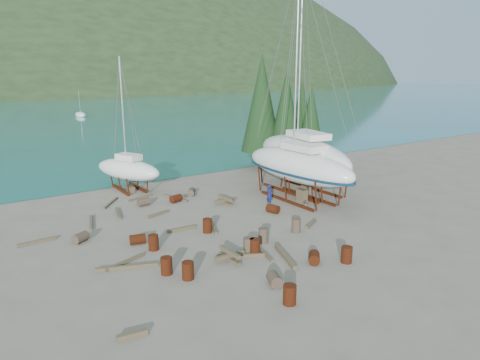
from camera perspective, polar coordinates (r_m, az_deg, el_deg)
ground at (r=27.48m, az=2.25°, el=-6.44°), size 600.00×600.00×0.00m
far_house_right at (r=215.52m, az=-22.84°, el=11.25°), size 6.60×5.60×5.60m
cypress_near_right at (r=43.10m, az=6.14°, el=8.91°), size 3.60×3.60×10.00m
cypress_mid_right at (r=42.72m, az=9.41°, el=7.58°), size 3.06×3.06×8.50m
cypress_back_left at (r=43.64m, az=2.92°, el=10.18°), size 4.14×4.14×11.50m
cypress_far_right at (r=45.89m, az=8.18°, el=8.43°), size 3.24×3.24×9.00m
moored_boat_mid at (r=104.15m, az=-20.49°, el=8.13°), size 2.00×5.00×6.05m
large_sailboat_near at (r=33.07m, az=7.77°, el=1.99°), size 3.46×10.99×17.20m
large_sailboat_far at (r=35.36m, az=8.30°, el=3.42°), size 5.75×12.73×19.43m
small_sailboat_shore at (r=37.05m, az=-14.70°, el=1.43°), size 4.70×7.10×10.91m
worker at (r=31.88m, az=3.93°, el=-2.03°), size 0.40×0.59×1.60m
drum_0 at (r=21.70m, az=-9.78°, el=-11.19°), size 0.58×0.58×0.88m
drum_1 at (r=20.52m, az=4.60°, el=-13.05°), size 0.87×1.03×0.58m
drum_2 at (r=25.65m, az=-13.49°, el=-7.68°), size 0.99×0.77×0.58m
drum_3 at (r=19.01m, az=6.63°, el=-14.94°), size 0.58×0.58×0.88m
drum_4 at (r=33.12m, az=-8.53°, el=-2.45°), size 0.99×0.77×0.58m
drum_5 at (r=26.91m, az=7.50°, el=-6.01°), size 0.58×0.58×0.88m
drum_6 at (r=30.38m, az=4.40°, el=-3.86°), size 0.79×1.00×0.58m
drum_7 at (r=23.27m, az=14.04°, el=-9.63°), size 0.58×0.58×0.88m
drum_8 at (r=24.59m, az=-11.46°, el=-8.16°), size 0.58×0.58×0.88m
drum_9 at (r=32.69m, az=-12.72°, el=-2.87°), size 0.92×0.64×0.58m
drum_10 at (r=23.58m, az=1.99°, el=-8.87°), size 0.58×0.58×0.88m
drum_11 at (r=34.74m, az=-6.50°, el=-1.60°), size 1.00×1.05×0.58m
drum_12 at (r=22.95m, az=9.86°, el=-10.16°), size 1.03×1.04×0.58m
drum_13 at (r=21.07m, az=-6.96°, el=-11.89°), size 0.58×0.58×0.88m
drum_14 at (r=26.72m, az=-4.36°, el=-6.08°), size 0.58×0.58×0.88m
drum_15 at (r=26.87m, az=-20.49°, el=-7.19°), size 1.05×0.95×0.58m
drum_16 at (r=23.71m, az=1.14°, el=-8.72°), size 0.58×0.58×0.88m
drum_17 at (r=25.14m, az=3.13°, el=-7.38°), size 0.58×0.58×0.88m
timber_0 at (r=33.83m, az=-16.85°, el=-2.95°), size 1.84×2.32×0.14m
timber_1 at (r=32.85m, az=8.66°, el=-2.95°), size 1.20×1.35×0.19m
timber_2 at (r=27.76m, az=-25.49°, el=-7.45°), size 2.07×0.28×0.19m
timber_3 at (r=23.88m, az=2.99°, el=-9.52°), size 0.76×2.52×0.15m
timber_4 at (r=30.41m, az=-10.86°, el=-4.47°), size 1.84×0.71×0.17m
timber_5 at (r=23.37m, az=0.18°, el=-10.03°), size 2.51×1.45×0.16m
timber_7 at (r=28.37m, az=9.45°, el=-5.77°), size 1.57×0.93×0.17m
timber_8 at (r=27.32m, az=-7.81°, el=-6.48°), size 1.88×0.31×0.19m
timber_9 at (r=34.60m, az=-13.16°, el=-2.32°), size 2.12×0.65×0.15m
timber_10 at (r=33.98m, az=-8.66°, el=-2.39°), size 0.92×2.66×0.16m
timber_11 at (r=27.53m, az=-3.54°, el=-6.24°), size 1.08×2.22×0.15m
timber_12 at (r=23.37m, az=-15.16°, el=-10.55°), size 2.36×0.94×0.17m
timber_13 at (r=17.49m, az=-14.18°, el=-19.39°), size 1.17×0.40×0.22m
timber_14 at (r=22.80m, az=-14.81°, el=-11.15°), size 2.95×1.28×0.18m
timber_15 at (r=29.90m, az=-19.23°, el=-5.37°), size 0.93×2.83×0.15m
timber_16 at (r=23.34m, az=6.03°, el=-10.06°), size 1.27×2.87×0.23m
timber_17 at (r=31.22m, az=-15.95°, el=-4.28°), size 0.73×2.38×0.16m
timber_pile_fore at (r=22.84m, az=-1.39°, el=-10.03°), size 1.80×1.80×0.60m
timber_pile_aft at (r=32.30m, az=-2.02°, el=-2.71°), size 1.80×1.80×0.60m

